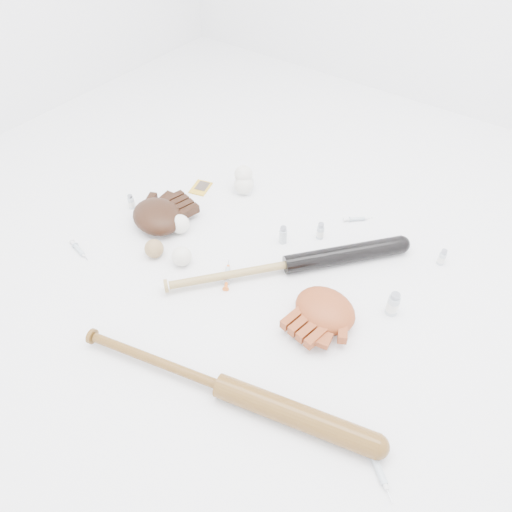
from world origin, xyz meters
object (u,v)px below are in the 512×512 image
Objects in this scene: glove_dark at (157,216)px; bat_dark at (288,264)px; pedestal at (244,186)px; bat_wood at (221,386)px.

bat_dark is at bearing 23.74° from glove_dark.
glove_dark is at bearing -109.29° from pedestal.
glove_dark is 3.46× the size of pedestal.
pedestal is (-0.41, 0.28, -0.01)m from bat_dark.
bat_wood is 12.65× the size of pedestal.
bat_wood is at bearing -18.39° from glove_dark.
bat_dark is 0.50m from pedestal.
bat_wood is (0.11, -0.51, 0.00)m from bat_dark.
glove_dark reaches higher than bat_wood.
pedestal is (-0.52, 0.79, -0.01)m from bat_wood.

